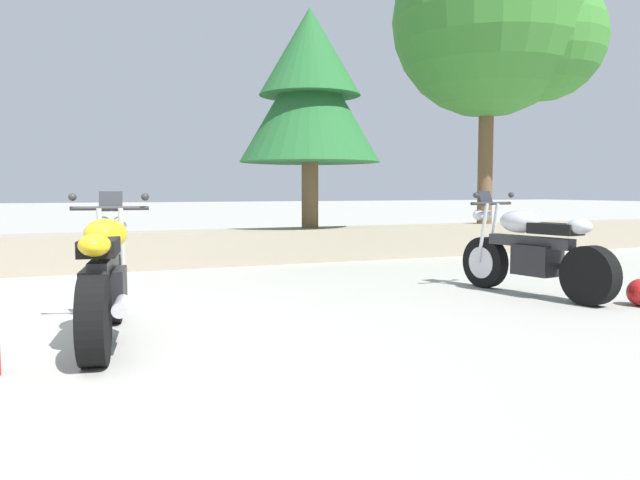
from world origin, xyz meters
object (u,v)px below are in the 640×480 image
(motorcycle_yellow_near_left, at_px, (105,280))
(leafy_tree_mid_left, at_px, (500,25))
(pine_tree_far_left, at_px, (310,89))
(motorcycle_silver_centre, at_px, (532,253))

(motorcycle_yellow_near_left, height_order, leafy_tree_mid_left, leafy_tree_mid_left)
(motorcycle_yellow_near_left, bearing_deg, leafy_tree_mid_left, 31.79)
(pine_tree_far_left, relative_size, leafy_tree_mid_left, 0.65)
(pine_tree_far_left, bearing_deg, motorcycle_silver_centre, -77.59)
(motorcycle_silver_centre, height_order, pine_tree_far_left, pine_tree_far_left)
(motorcycle_silver_centre, relative_size, pine_tree_far_left, 0.56)
(motorcycle_silver_centre, xyz_separation_m, leafy_tree_mid_left, (2.82, 4.20, 3.78))
(pine_tree_far_left, distance_m, leafy_tree_mid_left, 4.02)
(motorcycle_silver_centre, bearing_deg, leafy_tree_mid_left, 56.09)
(motorcycle_yellow_near_left, relative_size, leafy_tree_mid_left, 0.37)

